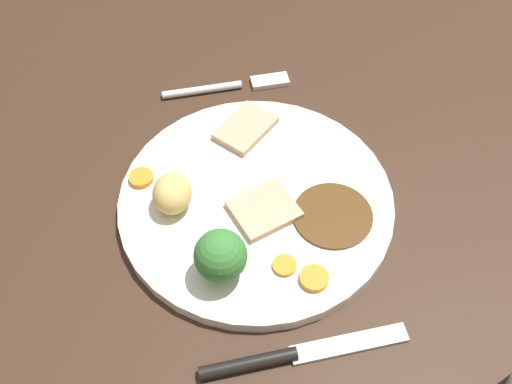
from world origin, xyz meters
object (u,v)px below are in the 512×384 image
meat_slice_under (264,210)px  fork (230,86)px  broccoli_floret (221,256)px  knife (286,356)px  dinner_plate (256,202)px  carrot_coin_back (285,265)px  carrot_coin_side (317,278)px  roast_potato_left (172,193)px  meat_slice_main (245,128)px  carrot_coin_front (141,178)px

meat_slice_under → fork: meat_slice_under is taller
broccoli_floret → knife: bearing=22.6°
dinner_plate → carrot_coin_back: 8.41cm
carrot_coin_side → knife: bearing=-37.0°
dinner_plate → meat_slice_under: bearing=10.7°
roast_potato_left → carrot_coin_back: roast_potato_left is taller
meat_slice_main → roast_potato_left: 12.30cm
meat_slice_main → carrot_coin_front: bearing=-71.2°
dinner_plate → knife: bearing=-5.0°
broccoli_floret → knife: broccoli_floret is taller
knife → carrot_coin_back: bearing=77.2°
carrot_coin_side → knife: carrot_coin_side is taller
carrot_coin_front → knife: 23.52cm
carrot_coin_side → knife: (6.00, -4.52, -1.25)cm
dinner_plate → carrot_coin_side: 10.85cm
carrot_coin_back → knife: bearing=-14.5°
fork → carrot_coin_front: bearing=-131.9°
carrot_coin_front → fork: bearing=135.8°
meat_slice_under → roast_potato_left: size_ratio=1.35×
carrot_coin_back → broccoli_floret: broccoli_floret is taller
roast_potato_left → carrot_coin_side: (11.60, 11.21, -1.49)cm
dinner_plate → broccoli_floret: 9.76cm
meat_slice_under → carrot_coin_side: 8.91cm
fork → dinner_plate: bearing=-91.8°
carrot_coin_back → knife: size_ratio=0.12×
carrot_coin_back → fork: bearing=178.6°
carrot_coin_back → meat_slice_main: bearing=178.4°
dinner_plate → carrot_coin_front: (-5.16, -10.88, 1.00)cm
meat_slice_main → carrot_coin_front: (4.08, -12.00, -0.10)cm
meat_slice_main → knife: (25.59, -2.56, -1.35)cm
fork → meat_slice_under: bearing=-90.3°
broccoli_floret → fork: size_ratio=0.35×
carrot_coin_side → dinner_plate: bearing=-163.4°
roast_potato_left → knife: (17.59, 6.69, -2.73)cm
meat_slice_main → carrot_coin_back: meat_slice_main is taller
dinner_plate → roast_potato_left: bearing=-98.7°
meat_slice_main → broccoli_floret: size_ratio=1.21×
meat_slice_main → carrot_coin_side: bearing=5.7°
dinner_plate → knife: (16.35, -1.43, -0.25)cm
carrot_coin_back → roast_potato_left: bearing=-137.6°
carrot_coin_back → carrot_coin_side: (2.02, 2.45, 0.09)cm
meat_slice_main → knife: 25.75cm
meat_slice_under → meat_slice_main: bearing=176.0°
roast_potato_left → knife: roast_potato_left is taller
carrot_coin_side → roast_potato_left: bearing=-136.0°
carrot_coin_back → fork: 26.01cm
knife → broccoli_floret: bearing=114.3°
carrot_coin_front → broccoli_floret: 14.14cm
meat_slice_main → knife: size_ratio=0.35×
carrot_coin_front → meat_slice_main: bearing=108.8°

